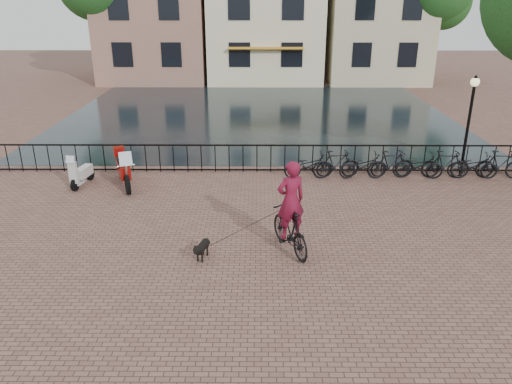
{
  "coord_description": "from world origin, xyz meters",
  "views": [
    {
      "loc": [
        0.08,
        -9.06,
        6.0
      ],
      "look_at": [
        0.0,
        3.0,
        1.2
      ],
      "focal_mm": 35.0,
      "sensor_mm": 36.0,
      "label": 1
    }
  ],
  "objects_px": {
    "motorcycle": "(123,165)",
    "scooter": "(81,168)",
    "lamp_post": "(471,110)",
    "dog": "(202,249)",
    "cyclist": "(290,213)"
  },
  "relations": [
    {
      "from": "dog",
      "to": "motorcycle",
      "type": "bearing_deg",
      "value": 138.56
    },
    {
      "from": "scooter",
      "to": "dog",
      "type": "bearing_deg",
      "value": -37.98
    },
    {
      "from": "motorcycle",
      "to": "scooter",
      "type": "xyz_separation_m",
      "value": [
        -1.42,
        0.08,
        -0.12
      ]
    },
    {
      "from": "cyclist",
      "to": "motorcycle",
      "type": "height_order",
      "value": "cyclist"
    },
    {
      "from": "cyclist",
      "to": "lamp_post",
      "type": "bearing_deg",
      "value": -160.86
    },
    {
      "from": "cyclist",
      "to": "scooter",
      "type": "distance_m",
      "value": 8.12
    },
    {
      "from": "lamp_post",
      "to": "scooter",
      "type": "distance_m",
      "value": 13.2
    },
    {
      "from": "lamp_post",
      "to": "dog",
      "type": "distance_m",
      "value": 10.6
    },
    {
      "from": "lamp_post",
      "to": "dog",
      "type": "height_order",
      "value": "lamp_post"
    },
    {
      "from": "cyclist",
      "to": "dog",
      "type": "distance_m",
      "value": 2.31
    },
    {
      "from": "cyclist",
      "to": "motorcycle",
      "type": "relative_size",
      "value": 1.31
    },
    {
      "from": "lamp_post",
      "to": "scooter",
      "type": "xyz_separation_m",
      "value": [
        -13.05,
        -0.99,
        -1.76
      ]
    },
    {
      "from": "lamp_post",
      "to": "scooter",
      "type": "relative_size",
      "value": 2.49
    },
    {
      "from": "dog",
      "to": "lamp_post",
      "type": "bearing_deg",
      "value": 51.1
    },
    {
      "from": "motorcycle",
      "to": "scooter",
      "type": "distance_m",
      "value": 1.43
    }
  ]
}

